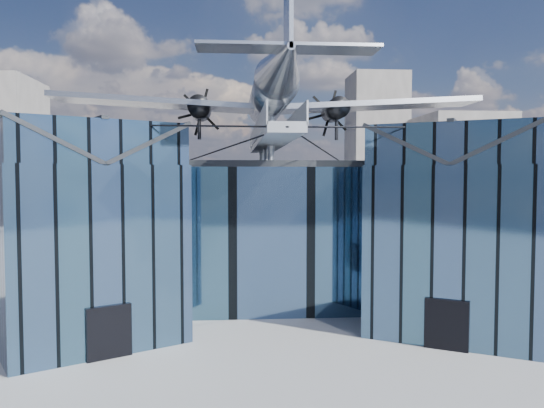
{
  "coord_description": "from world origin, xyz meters",
  "views": [
    {
      "loc": [
        -2.48,
        -30.51,
        8.91
      ],
      "look_at": [
        0.0,
        2.0,
        7.2
      ],
      "focal_mm": 35.0,
      "sensor_mm": 36.0,
      "label": 1
    }
  ],
  "objects": [
    {
      "name": "museum",
      "position": [
        0.0,
        5.82,
        5.54
      ],
      "size": [
        32.88,
        24.5,
        17.6
      ],
      "color": "#3D5D7D",
      "rests_on": "ground"
    },
    {
      "name": "bg_towers",
      "position": [
        1.45,
        50.49,
        10.01
      ],
      "size": [
        77.0,
        24.5,
        26.0
      ],
      "color": "gray",
      "rests_on": "ground"
    },
    {
      "name": "ground_plane",
      "position": [
        0.0,
        0.0,
        0.0
      ],
      "size": [
        120.0,
        120.0,
        0.0
      ],
      "primitive_type": "plane",
      "color": "gray"
    }
  ]
}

